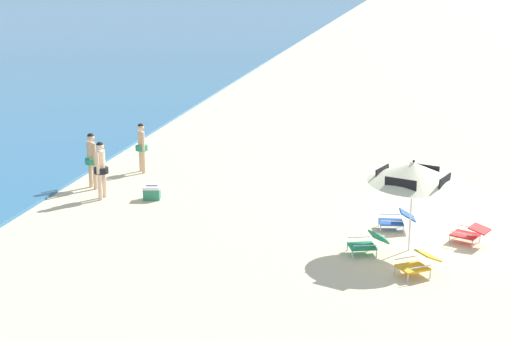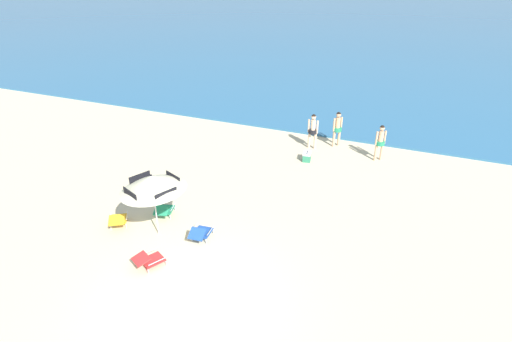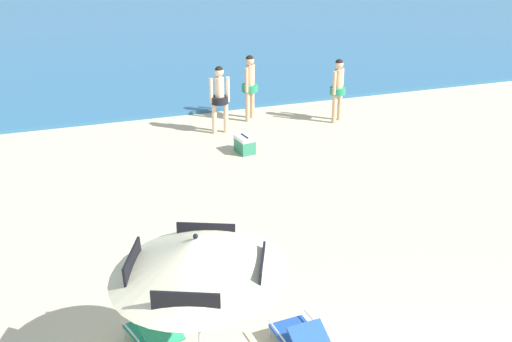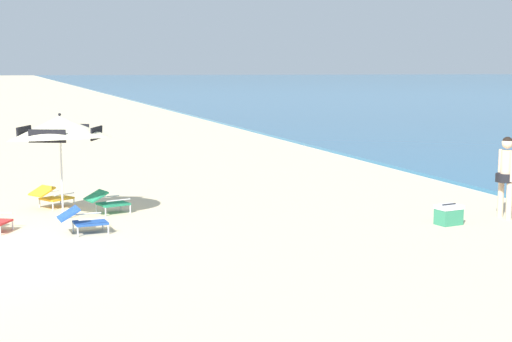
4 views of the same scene
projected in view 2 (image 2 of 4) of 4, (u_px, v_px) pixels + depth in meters
The scene contains 10 objects.
ground_plane at pixel (189, 298), 10.57m from camera, with size 800.00×800.00×0.00m, color beige.
beach_umbrella_striped_main at pixel (152, 183), 12.25m from camera, with size 2.54×2.52×2.22m.
lounge_chair_under_umbrella at pixel (201, 233), 12.72m from camera, with size 0.64×0.94×0.52m.
lounge_chair_beside_umbrella at pixel (164, 210), 13.92m from camera, with size 0.76×1.00×0.52m.
lounge_chair_facing_sea at pixel (149, 260), 11.54m from camera, with size 0.86×0.99×0.49m.
lounge_chair_spare_folded at pixel (118, 219), 13.39m from camera, with size 0.92×1.02×0.51m.
person_standing_near_shore at pixel (380, 140), 17.73m from camera, with size 0.41×0.41×1.66m.
person_standing_beside at pixel (313, 129), 18.92m from camera, with size 0.51×0.42×1.71m.
person_wading_in at pixel (337, 127), 19.14m from camera, with size 0.42×0.42×1.73m.
cooler_box at pixel (307, 156), 18.01m from camera, with size 0.43×0.55×0.43m.
Camera 2 is at (4.71, -6.58, 7.79)m, focal length 28.12 mm.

